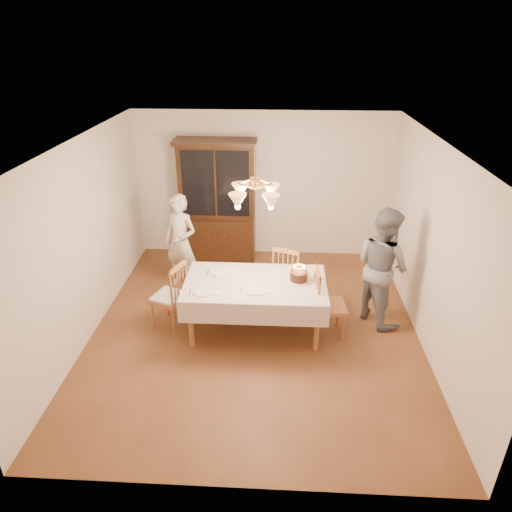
# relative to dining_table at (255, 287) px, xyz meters

# --- Properties ---
(ground) EXTENTS (5.00, 5.00, 0.00)m
(ground) POSITION_rel_dining_table_xyz_m (0.00, 0.00, -0.68)
(ground) COLOR brown
(ground) RESTS_ON ground
(room_shell) EXTENTS (5.00, 5.00, 5.00)m
(room_shell) POSITION_rel_dining_table_xyz_m (0.00, 0.00, 0.90)
(room_shell) COLOR white
(room_shell) RESTS_ON ground
(dining_table) EXTENTS (1.90, 1.10, 0.76)m
(dining_table) POSITION_rel_dining_table_xyz_m (0.00, 0.00, 0.00)
(dining_table) COLOR #96562B
(dining_table) RESTS_ON ground
(china_hutch) EXTENTS (1.38, 0.54, 2.16)m
(china_hutch) POSITION_rel_dining_table_xyz_m (-0.79, 2.25, 0.36)
(china_hutch) COLOR black
(china_hutch) RESTS_ON ground
(chair_far_side) EXTENTS (0.56, 0.55, 1.00)m
(chair_far_side) POSITION_rel_dining_table_xyz_m (0.47, 0.70, -0.24)
(chair_far_side) COLOR #96562B
(chair_far_side) RESTS_ON ground
(chair_left_end) EXTENTS (0.55, 0.56, 1.00)m
(chair_left_end) POSITION_rel_dining_table_xyz_m (-1.20, 0.03, -0.23)
(chair_left_end) COLOR #96562B
(chair_left_end) RESTS_ON ground
(chair_right_end) EXTENTS (0.45, 0.47, 1.00)m
(chair_right_end) POSITION_rel_dining_table_xyz_m (0.99, -0.06, -0.24)
(chair_right_end) COLOR #96562B
(chair_right_end) RESTS_ON ground
(elderly_woman) EXTENTS (0.67, 0.56, 1.55)m
(elderly_woman) POSITION_rel_dining_table_xyz_m (-1.25, 1.17, 0.09)
(elderly_woman) COLOR #F2E7CC
(elderly_woman) RESTS_ON ground
(adult_in_grey) EXTENTS (0.98, 1.04, 1.71)m
(adult_in_grey) POSITION_rel_dining_table_xyz_m (1.74, 0.37, 0.17)
(adult_in_grey) COLOR slate
(adult_in_grey) RESTS_ON ground
(birthday_cake) EXTENTS (0.30, 0.30, 0.23)m
(birthday_cake) POSITION_rel_dining_table_xyz_m (0.58, 0.07, 0.14)
(birthday_cake) COLOR white
(birthday_cake) RESTS_ON dining_table
(place_setting_near_left) EXTENTS (0.38, 0.24, 0.02)m
(place_setting_near_left) POSITION_rel_dining_table_xyz_m (-0.65, -0.31, 0.08)
(place_setting_near_left) COLOR white
(place_setting_near_left) RESTS_ON dining_table
(place_setting_near_right) EXTENTS (0.42, 0.27, 0.02)m
(place_setting_near_right) POSITION_rel_dining_table_xyz_m (0.03, -0.23, 0.08)
(place_setting_near_right) COLOR white
(place_setting_near_right) RESTS_ON dining_table
(place_setting_far_left) EXTENTS (0.40, 0.25, 0.02)m
(place_setting_far_left) POSITION_rel_dining_table_xyz_m (-0.49, 0.22, 0.08)
(place_setting_far_left) COLOR white
(place_setting_far_left) RESTS_ON dining_table
(chandelier) EXTENTS (0.62, 0.62, 0.73)m
(chandelier) POSITION_rel_dining_table_xyz_m (-0.00, -0.00, 1.29)
(chandelier) COLOR #BF8C3F
(chandelier) RESTS_ON ground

